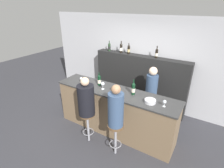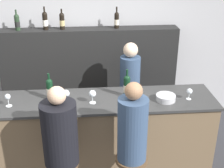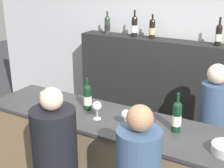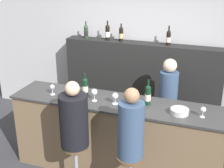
# 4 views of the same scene
# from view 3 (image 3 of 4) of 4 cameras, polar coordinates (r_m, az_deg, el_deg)

# --- Properties ---
(wall_back) EXTENTS (6.40, 0.05, 2.60)m
(wall_back) POSITION_cam_3_polar(r_m,az_deg,el_deg) (4.11, 13.21, 4.50)
(wall_back) COLOR #B2B2B7
(wall_back) RESTS_ON ground_plane
(back_bar_cabinet) EXTENTS (2.70, 0.28, 1.56)m
(back_bar_cabinet) POSITION_cam_3_polar(r_m,az_deg,el_deg) (4.07, 11.71, -3.25)
(back_bar_cabinet) COLOR black
(back_bar_cabinet) RESTS_ON ground_plane
(wine_bottle_counter_0) EXTENTS (0.08, 0.08, 0.32)m
(wine_bottle_counter_0) POSITION_cam_3_polar(r_m,az_deg,el_deg) (2.98, -4.51, -2.38)
(wine_bottle_counter_0) COLOR black
(wine_bottle_counter_0) RESTS_ON bar_counter
(wine_bottle_counter_1) EXTENTS (0.08, 0.08, 0.34)m
(wine_bottle_counter_1) POSITION_cam_3_polar(r_m,az_deg,el_deg) (2.62, 11.76, -5.82)
(wine_bottle_counter_1) COLOR black
(wine_bottle_counter_1) RESTS_ON bar_counter
(wine_bottle_backbar_0) EXTENTS (0.08, 0.08, 0.30)m
(wine_bottle_backbar_0) POSITION_cam_3_polar(r_m,az_deg,el_deg) (4.23, -0.85, 10.77)
(wine_bottle_backbar_0) COLOR #233823
(wine_bottle_backbar_0) RESTS_ON back_bar_cabinet
(wine_bottle_backbar_1) EXTENTS (0.08, 0.08, 0.33)m
(wine_bottle_backbar_1) POSITION_cam_3_polar(r_m,az_deg,el_deg) (4.04, 4.13, 10.51)
(wine_bottle_backbar_1) COLOR black
(wine_bottle_backbar_1) RESTS_ON back_bar_cabinet
(wine_bottle_backbar_2) EXTENTS (0.07, 0.07, 0.30)m
(wine_bottle_backbar_2) POSITION_cam_3_polar(r_m,az_deg,el_deg) (3.94, 7.35, 10.03)
(wine_bottle_backbar_2) COLOR black
(wine_bottle_backbar_2) RESTS_ON back_bar_cabinet
(wine_bottle_backbar_3) EXTENTS (0.07, 0.07, 0.32)m
(wine_bottle_backbar_3) POSITION_cam_3_polar(r_m,az_deg,el_deg) (3.71, 18.92, 8.55)
(wine_bottle_backbar_3) COLOR black
(wine_bottle_backbar_3) RESTS_ON back_bar_cabinet
(wine_glass_0) EXTENTS (0.07, 0.07, 0.15)m
(wine_glass_0) POSITION_cam_3_polar(r_m,az_deg,el_deg) (3.16, -12.50, -1.99)
(wine_glass_0) COLOR silver
(wine_glass_0) RESTS_ON bar_counter
(wine_glass_1) EXTENTS (0.08, 0.08, 0.17)m
(wine_glass_1) POSITION_cam_3_polar(r_m,az_deg,el_deg) (2.79, -2.77, -4.09)
(wine_glass_1) COLOR silver
(wine_glass_1) RESTS_ON bar_counter
(wine_glass_2) EXTENTS (0.08, 0.08, 0.16)m
(wine_glass_2) POSITION_cam_3_polar(r_m,az_deg,el_deg) (2.66, 2.58, -5.63)
(wine_glass_2) COLOR silver
(wine_glass_2) RESTS_ON bar_counter
(guest_seated_left) EXTENTS (0.35, 0.35, 0.83)m
(guest_seated_left) POSITION_cam_3_polar(r_m,az_deg,el_deg) (2.48, -10.43, -11.09)
(guest_seated_left) COLOR black
(guest_seated_left) RESTS_ON bar_stool_left
(bartender) EXTENTS (0.29, 0.29, 1.50)m
(bartender) POSITION_cam_3_polar(r_m,az_deg,el_deg) (3.49, 17.51, -9.20)
(bartender) COLOR #334766
(bartender) RESTS_ON ground_plane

